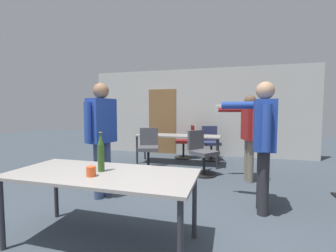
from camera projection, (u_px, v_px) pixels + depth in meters
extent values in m
cube|color=beige|center=(197.00, 112.00, 6.94)|extent=(6.78, 0.10, 2.65)
cube|color=olive|center=(162.00, 121.00, 7.20)|extent=(0.90, 0.02, 2.05)
cube|color=gray|center=(102.00, 174.00, 2.28)|extent=(1.91, 0.84, 0.03)
cylinder|color=#2D2D33|center=(2.00, 214.00, 2.20)|extent=(0.05, 0.05, 0.72)
cylinder|color=#2D2D33|center=(180.00, 243.00, 1.72)|extent=(0.05, 0.05, 0.72)
cylinder|color=#2D2D33|center=(56.00, 190.00, 2.88)|extent=(0.05, 0.05, 0.72)
cylinder|color=#2D2D33|center=(194.00, 205.00, 2.41)|extent=(0.05, 0.05, 0.72)
cube|color=gray|center=(178.00, 136.00, 5.77)|extent=(2.14, 0.68, 0.03)
cylinder|color=#2D2D33|center=(137.00, 150.00, 5.79)|extent=(0.05, 0.05, 0.72)
cylinder|color=#2D2D33|center=(217.00, 154.00, 5.26)|extent=(0.05, 0.05, 0.72)
cylinder|color=#2D2D33|center=(145.00, 147.00, 6.33)|extent=(0.05, 0.05, 0.72)
cylinder|color=#2D2D33|center=(218.00, 150.00, 5.79)|extent=(0.05, 0.05, 0.72)
cylinder|color=#3D4C75|center=(98.00, 171.00, 3.48)|extent=(0.13, 0.13, 0.87)
cylinder|color=#3D4C75|center=(107.00, 168.00, 3.64)|extent=(0.13, 0.13, 0.87)
cube|color=#23429E|center=(102.00, 121.00, 3.51)|extent=(0.34, 0.48, 0.69)
sphere|color=#936B4C|center=(101.00, 91.00, 3.47)|extent=(0.24, 0.24, 0.24)
cylinder|color=#23429E|center=(88.00, 122.00, 3.28)|extent=(0.10, 0.10, 0.59)
cylinder|color=#23429E|center=(101.00, 103.00, 3.87)|extent=(0.60, 0.25, 0.10)
cube|color=white|center=(88.00, 104.00, 4.03)|extent=(0.13, 0.07, 0.03)
cylinder|color=slate|center=(250.00, 162.00, 4.27)|extent=(0.12, 0.12, 0.81)
cylinder|color=slate|center=(247.00, 160.00, 4.43)|extent=(0.12, 0.12, 0.81)
cube|color=maroon|center=(250.00, 123.00, 4.30)|extent=(0.31, 0.43, 0.64)
sphere|color=brown|center=(250.00, 101.00, 4.27)|extent=(0.22, 0.22, 0.22)
cylinder|color=maroon|center=(255.00, 125.00, 4.06)|extent=(0.09, 0.09, 0.55)
cylinder|color=maroon|center=(232.00, 110.00, 4.52)|extent=(0.56, 0.24, 0.09)
cube|color=white|center=(217.00, 110.00, 4.52)|extent=(0.13, 0.07, 0.03)
cylinder|color=#28282D|center=(263.00, 183.00, 2.94)|extent=(0.14, 0.14, 0.85)
cylinder|color=#28282D|center=(262.00, 179.00, 3.12)|extent=(0.14, 0.14, 0.85)
cube|color=#23429E|center=(264.00, 125.00, 2.97)|extent=(0.28, 0.47, 0.67)
sphere|color=tan|center=(265.00, 91.00, 2.94)|extent=(0.23, 0.23, 0.23)
cylinder|color=#23429E|center=(267.00, 128.00, 2.71)|extent=(0.11, 0.11, 0.58)
cylinder|color=#23429E|center=(242.00, 105.00, 3.31)|extent=(0.58, 0.13, 0.11)
cube|color=white|center=(220.00, 105.00, 3.41)|extent=(0.12, 0.04, 0.03)
cylinder|color=black|center=(204.00, 174.00, 4.78)|extent=(0.52, 0.52, 0.03)
cylinder|color=black|center=(204.00, 164.00, 4.76)|extent=(0.06, 0.06, 0.41)
cube|color=#4C4C51|center=(204.00, 153.00, 4.74)|extent=(0.65, 0.65, 0.08)
cube|color=#4C4C51|center=(196.00, 140.00, 4.94)|extent=(0.32, 0.38, 0.42)
cylinder|color=black|center=(183.00, 157.00, 6.51)|extent=(0.52, 0.52, 0.03)
cylinder|color=black|center=(183.00, 150.00, 6.50)|extent=(0.06, 0.06, 0.42)
cube|color=maroon|center=(183.00, 141.00, 6.48)|extent=(0.56, 0.56, 0.08)
cube|color=maroon|center=(193.00, 133.00, 6.46)|extent=(0.17, 0.44, 0.42)
cylinder|color=black|center=(148.00, 169.00, 5.23)|extent=(0.52, 0.52, 0.03)
cylinder|color=black|center=(148.00, 159.00, 5.21)|extent=(0.06, 0.06, 0.43)
cube|color=#4C4C51|center=(148.00, 149.00, 5.19)|extent=(0.57, 0.57, 0.08)
cube|color=#4C4C51|center=(149.00, 136.00, 5.44)|extent=(0.44, 0.18, 0.42)
cylinder|color=black|center=(211.00, 159.00, 6.26)|extent=(0.52, 0.52, 0.03)
cylinder|color=black|center=(211.00, 152.00, 6.25)|extent=(0.06, 0.06, 0.40)
cube|color=navy|center=(211.00, 143.00, 6.23)|extent=(0.58, 0.58, 0.08)
cube|color=navy|center=(209.00, 133.00, 6.47)|extent=(0.43, 0.19, 0.42)
cylinder|color=#2D511E|center=(101.00, 158.00, 2.32)|extent=(0.07, 0.07, 0.28)
cone|color=#2D511E|center=(101.00, 139.00, 2.30)|extent=(0.06, 0.06, 0.12)
cylinder|color=gold|center=(100.00, 132.00, 2.30)|extent=(0.03, 0.03, 0.01)
cylinder|color=#E05123|center=(91.00, 171.00, 2.14)|extent=(0.09, 0.09, 0.10)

